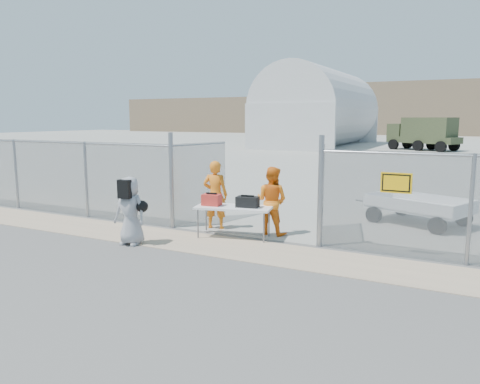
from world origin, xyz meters
The scene contains 13 objects.
ground centered at (0.00, 0.00, 0.00)m, with size 160.00×160.00×0.00m, color #4E4C4C.
tarmac_inside centered at (0.00, 42.00, 0.01)m, with size 160.00×80.00×0.01m, color #9E9C93.
dirt_strip centered at (0.00, 1.00, 0.01)m, with size 44.00×1.60×0.01m, color tan.
chain_link_fence centered at (0.00, 2.00, 1.10)m, with size 40.00×0.20×2.20m, color gray, non-canonical shape.
quonset_hangar centered at (-10.00, 40.00, 4.00)m, with size 9.00×18.00×8.00m, color silver, non-canonical shape.
folding_table centered at (-0.08, 1.82, 0.38)m, with size 1.81×0.75×0.77m, color white, non-canonical shape.
orange_bag centered at (-0.61, 1.69, 0.91)m, with size 0.44×0.29×0.27m, color red.
black_duffel centered at (0.26, 1.89, 0.90)m, with size 0.52×0.30×0.25m, color black.
security_worker_left centered at (-0.95, 2.45, 0.89)m, with size 0.65×0.43×1.78m, color orange.
security_worker_right centered at (0.60, 2.55, 0.85)m, with size 0.82×0.64×1.69m, color orange.
visitor centered at (-1.90, 0.23, 0.78)m, with size 0.77×0.50×1.57m, color #9A9A9E.
utility_trailer centered at (3.72, 5.38, 0.40)m, with size 3.33×1.72×0.81m, color white, non-canonical shape.
military_truck centered at (0.57, 37.24, 1.46)m, with size 6.14×2.27×2.93m, color #3D4729, non-canonical shape.
Camera 1 is at (5.06, -7.91, 2.86)m, focal length 35.00 mm.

